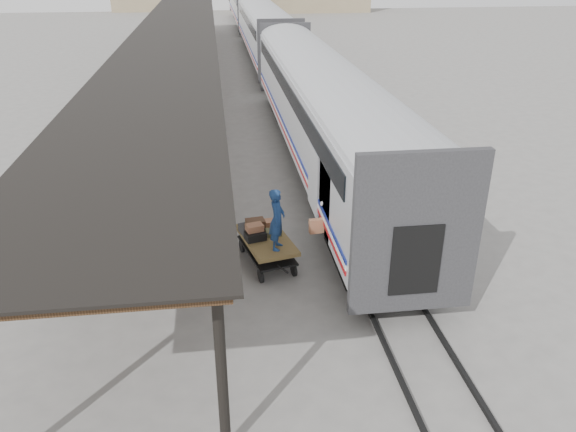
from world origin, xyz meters
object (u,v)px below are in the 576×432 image
Objects in this scene: luggage_tug at (180,92)px; baggage_cart at (267,244)px; pedestrian at (211,120)px; porter at (277,219)px.

baggage_cart is at bearing -95.29° from luggage_tug.
pedestrian reaches higher than luggage_tug.
porter is 14.08m from pedestrian.
porter is at bearing -94.91° from luggage_tug.
porter is (3.62, -21.07, 1.09)m from luggage_tug.
baggage_cart is 1.46× the size of porter.
baggage_cart is 13.37m from pedestrian.
pedestrian is at bearing -90.32° from luggage_tug.
pedestrian is (-1.54, 13.28, 0.13)m from baggage_cart.
baggage_cart is at bearing 38.79° from porter.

